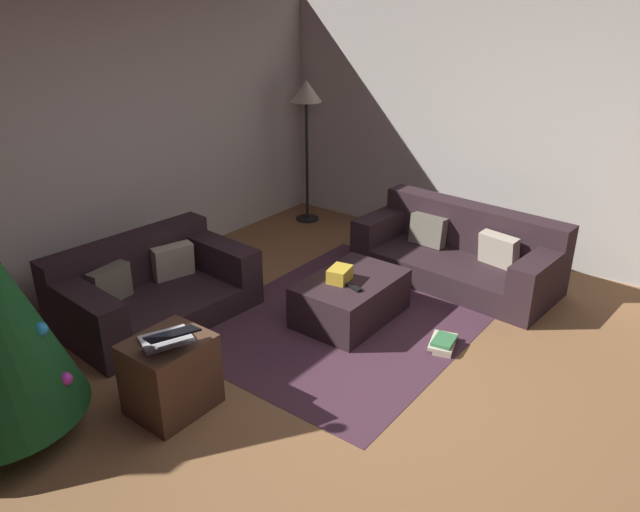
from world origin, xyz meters
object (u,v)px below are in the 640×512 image
Objects in this scene: laptop at (168,337)px; side_table at (171,375)px; couch_right at (460,253)px; ottoman at (351,298)px; book_stack at (443,343)px; corner_lamp at (306,102)px; gift_box at (340,274)px; tv_remote at (354,287)px; couch_left at (149,287)px.

side_table is at bearing 67.81° from laptop.
couch_right is 1.35m from ottoman.
side_table is at bearing 171.83° from ottoman.
corner_lamp is (1.65, 2.67, 1.37)m from book_stack.
gift_box is 1.34× the size of tv_remote.
ottoman is (0.98, -1.42, -0.07)m from couch_left.
tv_remote is (-1.43, 0.27, 0.12)m from couch_right.
gift_box reaches higher than book_stack.
couch_left is at bearing 124.79° from ottoman.
couch_right is 1.46m from gift_box.
gift_box reaches higher than tv_remote.
gift_box is 0.41× the size of side_table.
ottoman is 1.80m from laptop.
couch_right is 5.84× the size of book_stack.
tv_remote reaches higher than ottoman.
corner_lamp is (2.67, 0.39, 1.17)m from couch_left.
couch_right is at bearing 4.70° from tv_remote.
book_stack is (-1.26, -0.48, -0.22)m from couch_right.
couch_right is 3.08m from side_table.
side_table is 1.56× the size of book_stack.
couch_right is 1.37m from book_stack.
couch_left is 1.38m from side_table.
side_table reaches higher than ottoman.
side_table is at bearing 173.20° from gift_box.
couch_right is 4.20× the size of laptop.
corner_lamp is (0.39, 2.19, 1.16)m from couch_right.
couch_right is at bearing -17.50° from gift_box.
gift_box is at bearing 97.76° from book_stack.
couch_right reaches higher than ottoman.
book_stack is at bearing -30.70° from laptop.
ottoman is 0.27m from gift_box.
gift_box is at bearing -4.90° from laptop.
side_table is at bearing -177.81° from tv_remote.
couch_right reaches higher than couch_left.
couch_left is 4.84× the size of book_stack.
gift_box is 1.67m from laptop.
ottoman is 0.57× the size of corner_lamp.
couch_left is 0.83× the size of couch_right.
book_stack is at bearing -87.78° from ottoman.
gift_box is (0.89, -1.36, 0.18)m from couch_left.
tv_remote is 0.48× the size of book_stack.
laptop is 0.28× the size of corner_lamp.
couch_right is 3.11m from laptop.
laptop is 2.14m from book_stack.
couch_right is 2.51m from corner_lamp.
side_table is (-3.02, 0.63, -0.00)m from couch_right.
couch_right is at bearing -11.82° from side_table.
gift_box is at bearing 149.96° from ottoman.
gift_box is 0.18m from tv_remote.
corner_lamp is at bearing 24.61° from side_table.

